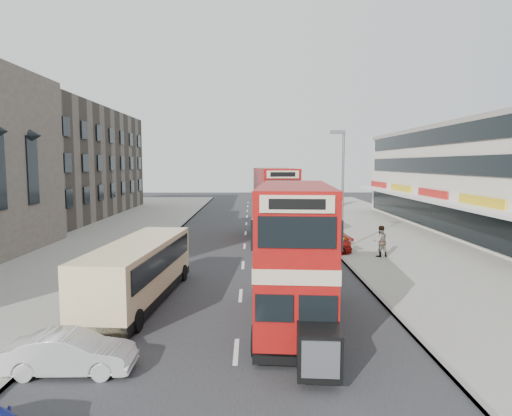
% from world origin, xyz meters
% --- Properties ---
extents(ground, '(160.00, 160.00, 0.00)m').
position_xyz_m(ground, '(0.00, 0.00, 0.00)').
color(ground, '#28282B').
rests_on(ground, ground).
extents(road_surface, '(12.00, 90.00, 0.01)m').
position_xyz_m(road_surface, '(0.00, 20.00, 0.01)').
color(road_surface, '#28282B').
rests_on(road_surface, ground).
extents(pavement_right, '(12.00, 90.00, 0.15)m').
position_xyz_m(pavement_right, '(12.00, 20.00, 0.07)').
color(pavement_right, gray).
rests_on(pavement_right, ground).
extents(pavement_left, '(12.00, 90.00, 0.15)m').
position_xyz_m(pavement_left, '(-12.00, 20.00, 0.07)').
color(pavement_left, gray).
rests_on(pavement_left, ground).
extents(kerb_left, '(0.20, 90.00, 0.16)m').
position_xyz_m(kerb_left, '(-6.10, 20.00, 0.07)').
color(kerb_left, gray).
rests_on(kerb_left, ground).
extents(kerb_right, '(0.20, 90.00, 0.16)m').
position_xyz_m(kerb_right, '(6.10, 20.00, 0.07)').
color(kerb_right, gray).
rests_on(kerb_right, ground).
extents(brick_terrace, '(14.00, 28.00, 12.00)m').
position_xyz_m(brick_terrace, '(-22.00, 38.00, 6.00)').
color(brick_terrace, '#66594C').
rests_on(brick_terrace, ground).
extents(commercial_row, '(9.90, 46.20, 9.30)m').
position_xyz_m(commercial_row, '(19.95, 22.00, 4.70)').
color(commercial_row, beige).
rests_on(commercial_row, ground).
extents(street_lamp, '(1.00, 0.20, 8.12)m').
position_xyz_m(street_lamp, '(6.52, 18.00, 4.78)').
color(street_lamp, slate).
rests_on(street_lamp, ground).
extents(bus_main, '(3.15, 9.26, 5.00)m').
position_xyz_m(bus_main, '(2.07, 4.45, 2.64)').
color(bus_main, black).
rests_on(bus_main, ground).
extents(bus_second, '(3.40, 9.84, 5.38)m').
position_xyz_m(bus_second, '(2.36, 23.44, 2.83)').
color(bus_second, black).
rests_on(bus_second, ground).
extents(coach, '(3.05, 9.23, 2.40)m').
position_xyz_m(coach, '(-4.35, 7.24, 1.42)').
color(coach, black).
rests_on(coach, ground).
extents(car_left_front, '(3.57, 1.26, 1.17)m').
position_xyz_m(car_left_front, '(-4.64, 0.63, 0.59)').
color(car_left_front, silver).
rests_on(car_left_front, ground).
extents(car_right_a, '(4.37, 2.19, 1.22)m').
position_xyz_m(car_right_a, '(4.88, 16.75, 0.61)').
color(car_right_a, '#9E140F').
rests_on(car_right_a, ground).
extents(car_right_b, '(4.92, 2.60, 1.32)m').
position_xyz_m(car_right_b, '(4.96, 19.89, 0.66)').
color(car_right_b, '#BE7E13').
rests_on(car_right_b, ground).
extents(car_right_c, '(4.14, 1.74, 1.40)m').
position_xyz_m(car_right_c, '(4.73, 31.92, 0.70)').
color(car_right_c, '#5699AC').
rests_on(car_right_c, ground).
extents(pedestrian_near, '(0.82, 0.65, 1.97)m').
position_xyz_m(pedestrian_near, '(8.53, 15.66, 1.14)').
color(pedestrian_near, gray).
rests_on(pedestrian_near, pavement_right).
extents(cyclist, '(0.88, 1.94, 2.10)m').
position_xyz_m(cyclist, '(4.68, 20.43, 0.70)').
color(cyclist, gray).
rests_on(cyclist, ground).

